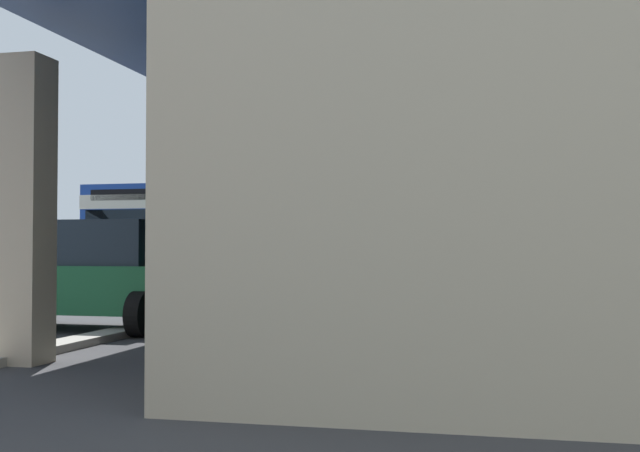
% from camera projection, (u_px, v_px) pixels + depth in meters
% --- Properties ---
extents(ground, '(120.00, 120.00, 0.00)m').
position_uv_depth(ground, '(405.00, 301.00, 22.11)').
color(ground, '#38383A').
extents(curb_strip, '(38.24, 0.50, 0.12)m').
position_uv_depth(curb_strip, '(283.00, 297.00, 23.13)').
color(curb_strip, '#9E998E').
rests_on(curb_strip, ground).
extents(plaza_building, '(32.17, 16.27, 7.77)m').
position_uv_depth(plaza_building, '(633.00, 157.00, 21.05)').
color(plaza_building, '#B2A88E').
rests_on(plaza_building, ground).
extents(transit_bus, '(11.25, 2.97, 3.34)m').
position_uv_depth(transit_bus, '(209.00, 236.00, 25.29)').
color(transit_bus, '#193D9E').
rests_on(transit_bus, ground).
extents(parked_suv_green, '(2.76, 4.83, 1.97)m').
position_uv_depth(parked_suv_green, '(82.00, 273.00, 14.51)').
color(parked_suv_green, '#195933').
rests_on(parked_suv_green, ground).
extents(potted_palm, '(1.81, 1.82, 3.05)m').
position_uv_depth(potted_palm, '(252.00, 276.00, 16.21)').
color(potted_palm, gray).
rests_on(potted_palm, ground).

